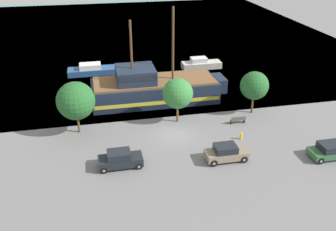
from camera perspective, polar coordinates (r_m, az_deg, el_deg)
name	(u,v)px	position (r m, az deg, el deg)	size (l,w,h in m)	color
ground_plane	(174,134)	(39.39, 0.94, -2.80)	(160.00, 160.00, 0.00)	slate
water_surface	(127,33)	(80.20, -6.25, 12.43)	(80.00, 80.00, 0.00)	slate
pirate_ship	(153,88)	(46.39, -2.23, 4.19)	(16.68, 5.59, 11.46)	#192338
moored_boat_dockside	(201,64)	(58.46, 5.05, 7.82)	(6.02, 2.05, 1.70)	#B7B2A8
moored_boat_outer	(94,70)	(56.96, -11.25, 6.83)	(7.77, 2.50, 1.57)	navy
parked_car_curb_front	(120,159)	(34.07, -7.32, -6.63)	(3.97, 1.77, 1.59)	black
parked_car_curb_mid	(331,150)	(38.37, 23.62, -4.89)	(4.19, 1.99, 1.46)	#2D5B38
parked_car_curb_rear	(226,153)	(35.10, 8.83, -5.65)	(3.88, 1.77, 1.60)	#7F705B
fire_hydrant	(241,136)	(38.93, 11.06, -3.03)	(0.42, 0.25, 0.76)	yellow
bench_promenade_east	(238,120)	(41.97, 10.61, -0.66)	(1.65, 0.45, 0.85)	#4C4742
tree_row_east	(76,101)	(39.24, -13.88, 2.19)	(3.95, 3.95, 5.61)	brown
tree_row_mideast	(178,94)	(40.47, 1.49, 3.37)	(3.34, 3.34, 5.06)	brown
tree_row_midwest	(254,86)	(43.69, 13.03, 4.45)	(3.25, 3.25, 5.00)	brown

